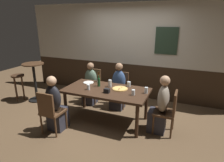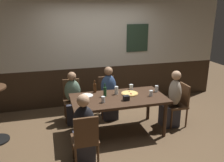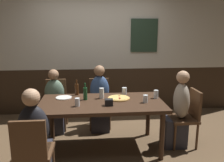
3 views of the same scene
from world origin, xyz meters
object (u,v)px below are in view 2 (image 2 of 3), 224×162
at_px(chair_left_far, 72,97).
at_px(chair_head_east, 179,102).
at_px(chair_mid_far, 107,94).
at_px(person_left_near, 84,133).
at_px(pint_glass_stout, 157,89).
at_px(pint_glass_pale, 131,87).
at_px(beer_bottle_green, 105,91).
at_px(condiment_caddy, 126,98).
at_px(dining_table, 119,101).
at_px(pizza, 130,93).
at_px(tumbler_short, 103,100).
at_px(beer_bottle_brown, 95,88).
at_px(beer_glass_half, 151,94).
at_px(plate_white_large, 87,96).
at_px(person_head_east, 172,103).
at_px(person_mid_far, 109,97).
at_px(chair_left_near, 85,138).
at_px(tumbler_water, 116,91).
at_px(person_left_far, 73,102).

bearing_deg(chair_left_far, chair_head_east, -22.69).
distance_m(chair_mid_far, person_left_near, 1.78).
relative_size(pint_glass_stout, pint_glass_pale, 1.16).
distance_m(chair_left_far, beer_bottle_green, 1.00).
bearing_deg(chair_left_far, condiment_caddy, -50.09).
height_order(dining_table, pizza, pizza).
xyz_separation_m(chair_mid_far, tumbler_short, (-0.34, -1.04, 0.29)).
bearing_deg(beer_bottle_brown, tumbler_short, -86.25).
xyz_separation_m(person_left_near, beer_glass_half, (1.42, 0.63, 0.30)).
bearing_deg(dining_table, plate_white_large, 156.61).
xyz_separation_m(chair_mid_far, beer_bottle_green, (-0.24, -0.76, 0.34)).
distance_m(person_head_east, person_mid_far, 1.36).
bearing_deg(pint_glass_pale, beer_bottle_green, -158.40).
bearing_deg(person_head_east, beer_bottle_brown, 165.33).
relative_size(person_left_near, person_head_east, 0.98).
bearing_deg(chair_left_far, person_mid_far, -11.57).
distance_m(chair_mid_far, tumbler_short, 1.14).
xyz_separation_m(chair_left_near, tumbler_water, (0.80, 1.06, 0.32)).
bearing_deg(pint_glass_pale, chair_head_east, -21.85).
relative_size(chair_left_far, beer_bottle_green, 3.45).
relative_size(beer_glass_half, condiment_caddy, 1.01).
distance_m(chair_head_east, condiment_caddy, 1.27).
distance_m(chair_head_east, beer_bottle_brown, 1.77).
xyz_separation_m(chair_head_east, plate_white_large, (-1.89, 0.25, 0.25)).
bearing_deg(pint_glass_stout, person_left_near, -153.18).
height_order(person_head_east, beer_glass_half, person_head_east).
relative_size(chair_left_near, pizza, 2.64).
distance_m(person_left_far, pint_glass_pale, 1.27).
height_order(chair_left_far, beer_bottle_brown, beer_bottle_brown).
bearing_deg(plate_white_large, tumbler_water, -6.46).
distance_m(chair_left_near, person_mid_far, 1.78).
relative_size(chair_left_far, pint_glass_pale, 8.12).
height_order(person_mid_far, pint_glass_stout, person_mid_far).
bearing_deg(tumbler_short, dining_table, 25.71).
relative_size(beer_glass_half, plate_white_large, 0.45).
xyz_separation_m(chair_left_near, chair_left_far, (0.00, 1.76, 0.00)).
distance_m(pizza, beer_bottle_green, 0.51).
bearing_deg(pint_glass_pale, beer_glass_half, -62.76).
xyz_separation_m(person_head_east, person_mid_far, (-1.15, 0.72, -0.01)).
distance_m(chair_left_near, pizza, 1.48).
bearing_deg(chair_head_east, person_left_far, 161.22).
height_order(person_head_east, beer_bottle_green, person_head_east).
bearing_deg(dining_table, tumbler_short, -154.29).
height_order(chair_head_east, tumbler_short, chair_head_east).
bearing_deg(tumbler_short, chair_left_near, -122.15).
height_order(person_mid_far, beer_bottle_brown, person_mid_far).
xyz_separation_m(chair_mid_far, pint_glass_pale, (0.39, -0.51, 0.29)).
height_order(chair_left_far, plate_white_large, chair_left_far).
bearing_deg(beer_glass_half, beer_bottle_brown, 153.89).
distance_m(beer_bottle_brown, plate_white_large, 0.26).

